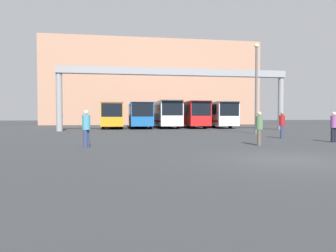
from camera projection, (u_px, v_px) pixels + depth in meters
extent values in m
plane|color=#2D3033|center=(288.00, 160.00, 10.14)|extent=(200.00, 200.00, 0.00)
cube|color=tan|center=(151.00, 85.00, 57.10)|extent=(38.23, 12.00, 14.91)
cylinder|color=gray|center=(59.00, 102.00, 29.28)|extent=(0.60, 0.60, 5.70)
cylinder|color=gray|center=(281.00, 104.00, 32.81)|extent=(0.60, 0.60, 5.70)
cube|color=gray|center=(176.00, 72.00, 30.94)|extent=(23.91, 0.80, 0.70)
cube|color=orange|center=(113.00, 115.00, 37.45)|extent=(2.45, 10.14, 2.64)
cube|color=black|center=(112.00, 110.00, 32.45)|extent=(2.26, 0.06, 1.48)
cube|color=black|center=(113.00, 111.00, 37.43)|extent=(2.48, 8.62, 1.11)
cube|color=#268C4C|center=(113.00, 121.00, 37.48)|extent=(2.48, 9.63, 0.24)
cylinder|color=black|center=(103.00, 125.00, 34.52)|extent=(0.28, 1.01, 1.01)
cylinder|color=black|center=(122.00, 125.00, 34.84)|extent=(0.28, 1.01, 1.01)
cylinder|color=black|center=(106.00, 123.00, 40.13)|extent=(0.28, 1.01, 1.01)
cylinder|color=black|center=(122.00, 123.00, 40.45)|extent=(0.28, 1.01, 1.01)
cube|color=#1959A5|center=(140.00, 114.00, 38.67)|extent=(2.56, 11.59, 2.72)
cube|color=black|center=(143.00, 110.00, 32.95)|extent=(2.35, 0.06, 1.52)
cube|color=black|center=(140.00, 111.00, 38.65)|extent=(2.59, 9.85, 1.14)
cube|color=red|center=(140.00, 121.00, 38.70)|extent=(2.59, 11.01, 0.24)
cylinder|color=black|center=(132.00, 125.00, 35.34)|extent=(0.28, 0.95, 0.95)
cylinder|color=black|center=(151.00, 125.00, 35.67)|extent=(0.28, 0.95, 0.95)
cylinder|color=black|center=(130.00, 123.00, 41.75)|extent=(0.28, 0.95, 0.95)
cylinder|color=black|center=(146.00, 123.00, 42.08)|extent=(0.28, 0.95, 0.95)
cube|color=silver|center=(165.00, 113.00, 39.44)|extent=(2.58, 12.13, 2.98)
cube|color=black|center=(172.00, 108.00, 33.45)|extent=(2.38, 0.06, 1.67)
cube|color=black|center=(165.00, 109.00, 39.42)|extent=(2.61, 10.31, 1.25)
cube|color=red|center=(165.00, 121.00, 39.47)|extent=(2.61, 11.52, 0.24)
cylinder|color=black|center=(159.00, 125.00, 35.96)|extent=(0.28, 0.91, 0.91)
cylinder|color=black|center=(178.00, 125.00, 36.30)|extent=(0.28, 0.91, 0.91)
cylinder|color=black|center=(154.00, 123.00, 42.67)|extent=(0.28, 0.91, 0.91)
cylinder|color=black|center=(169.00, 123.00, 43.01)|extent=(0.28, 0.91, 0.91)
cube|color=red|center=(191.00, 114.00, 39.01)|extent=(2.46, 10.23, 2.91)
cube|color=black|center=(201.00, 109.00, 33.96)|extent=(2.26, 0.06, 1.63)
cube|color=black|center=(191.00, 110.00, 38.99)|extent=(2.49, 8.69, 1.22)
cube|color=red|center=(191.00, 121.00, 39.04)|extent=(2.49, 9.72, 0.24)
cylinder|color=black|center=(188.00, 124.00, 36.06)|extent=(0.28, 1.07, 1.07)
cylinder|color=black|center=(205.00, 124.00, 36.38)|extent=(0.28, 1.07, 1.07)
cylinder|color=black|center=(179.00, 123.00, 41.72)|extent=(0.28, 1.07, 1.07)
cylinder|color=black|center=(194.00, 123.00, 42.04)|extent=(0.28, 1.07, 1.07)
cube|color=silver|center=(214.00, 114.00, 40.43)|extent=(2.52, 12.08, 2.86)
cube|color=black|center=(229.00, 109.00, 34.46)|extent=(2.32, 0.06, 1.60)
cube|color=black|center=(214.00, 110.00, 40.41)|extent=(2.55, 10.27, 1.20)
cube|color=red|center=(214.00, 121.00, 40.46)|extent=(2.55, 11.48, 0.24)
cylinder|color=black|center=(213.00, 124.00, 36.96)|extent=(0.28, 0.94, 0.94)
cylinder|color=black|center=(230.00, 124.00, 37.30)|extent=(0.28, 0.94, 0.94)
cylinder|color=black|center=(199.00, 123.00, 43.65)|extent=(0.28, 0.94, 0.94)
cylinder|color=black|center=(214.00, 123.00, 43.98)|extent=(0.28, 0.94, 0.94)
cylinder|color=brown|center=(259.00, 138.00, 15.06)|extent=(0.19, 0.19, 0.81)
cylinder|color=brown|center=(259.00, 137.00, 15.21)|extent=(0.19, 0.19, 0.81)
cylinder|color=#4C724C|center=(259.00, 123.00, 15.11)|extent=(0.36, 0.36, 0.68)
sphere|color=tan|center=(259.00, 114.00, 15.10)|extent=(0.22, 0.22, 0.22)
cylinder|color=navy|center=(85.00, 139.00, 14.00)|extent=(0.19, 0.19, 0.84)
cylinder|color=navy|center=(87.00, 139.00, 14.16)|extent=(0.19, 0.19, 0.84)
cylinder|color=teal|center=(86.00, 122.00, 14.06)|extent=(0.37, 0.37, 0.70)
sphere|color=beige|center=(86.00, 112.00, 14.04)|extent=(0.23, 0.23, 0.23)
cylinder|color=navy|center=(282.00, 132.00, 20.09)|extent=(0.19, 0.19, 0.84)
cylinder|color=navy|center=(282.00, 132.00, 19.94)|extent=(0.19, 0.19, 0.84)
cylinder|color=#A5191E|center=(282.00, 121.00, 19.99)|extent=(0.37, 0.37, 0.70)
sphere|color=#8C6647|center=(282.00, 114.00, 19.98)|extent=(0.23, 0.23, 0.23)
cylinder|color=black|center=(333.00, 135.00, 17.00)|extent=(0.19, 0.19, 0.82)
cylinder|color=black|center=(335.00, 135.00, 17.04)|extent=(0.19, 0.19, 0.82)
cylinder|color=#8C4C8C|center=(334.00, 122.00, 17.00)|extent=(0.36, 0.36, 0.68)
sphere|color=beige|center=(334.00, 114.00, 16.98)|extent=(0.22, 0.22, 0.22)
cylinder|color=#595B60|center=(256.00, 91.00, 25.07)|extent=(0.20, 0.20, 7.21)
sphere|color=beige|center=(257.00, 46.00, 24.95)|extent=(0.36, 0.36, 0.36)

